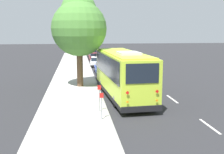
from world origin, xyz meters
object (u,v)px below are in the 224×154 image
object	(u,v)px
parked_sedan_white	(97,62)
parked_sedan_maroon	(94,57)
parked_sedan_blue	(103,69)
street_tree	(79,25)
parked_sedan_tan	(91,51)
sign_post_far	(99,98)
shuttle_bus	(122,72)
parked_sedan_black	(92,54)
sign_post_near	(102,106)

from	to	relation	value
parked_sedan_white	parked_sedan_maroon	distance (m)	6.94
parked_sedan_blue	parked_sedan_maroon	world-z (taller)	parked_sedan_blue
street_tree	parked_sedan_tan	bearing A→B (deg)	-4.59
sign_post_far	parked_sedan_blue	bearing A→B (deg)	-6.15
parked_sedan_maroon	parked_sedan_tan	size ratio (longest dim) A/B	0.99
shuttle_bus	parked_sedan_black	size ratio (longest dim) A/B	2.49
sign_post_near	sign_post_far	size ratio (longest dim) A/B	0.93
parked_sedan_tan	shuttle_bus	bearing A→B (deg)	179.08
parked_sedan_white	sign_post_far	size ratio (longest dim) A/B	2.84
parked_sedan_tan	sign_post_far	bearing A→B (deg)	176.08
shuttle_bus	parked_sedan_black	world-z (taller)	shuttle_bus
parked_sedan_white	parked_sedan_tan	world-z (taller)	parked_sedan_tan
shuttle_bus	parked_sedan_tan	world-z (taller)	shuttle_bus
parked_sedan_black	sign_post_near	size ratio (longest dim) A/B	2.77
street_tree	sign_post_far	world-z (taller)	street_tree
parked_sedan_black	sign_post_far	world-z (taller)	sign_post_far
parked_sedan_maroon	parked_sedan_black	xyz separation A→B (m)	(5.75, 0.03, 0.03)
parked_sedan_maroon	shuttle_bus	bearing A→B (deg)	179.28
parked_sedan_tan	sign_post_near	distance (m)	42.97
parked_sedan_blue	sign_post_near	distance (m)	17.39
sign_post_near	sign_post_far	xyz separation A→B (m)	(1.57, -0.00, 0.06)
parked_sedan_tan	sign_post_near	world-z (taller)	sign_post_near
shuttle_bus	street_tree	bearing A→B (deg)	34.63
parked_sedan_black	parked_sedan_tan	xyz separation A→B (m)	(5.71, -0.01, -0.00)
parked_sedan_blue	sign_post_near	xyz separation A→B (m)	(-17.31, 1.70, 0.34)
shuttle_bus	street_tree	world-z (taller)	street_tree
parked_sedan_tan	street_tree	size ratio (longest dim) A/B	0.54
parked_sedan_white	parked_sedan_black	size ratio (longest dim) A/B	1.11
parked_sedan_blue	parked_sedan_black	xyz separation A→B (m)	(19.93, 0.11, 0.02)
shuttle_bus	parked_sedan_tan	distance (m)	37.25
parked_sedan_maroon	sign_post_near	distance (m)	31.53
parked_sedan_blue	parked_sedan_white	distance (m)	7.24
shuttle_bus	sign_post_near	xyz separation A→B (m)	(-5.72, 2.11, -1.02)
sign_post_far	shuttle_bus	bearing A→B (deg)	-26.95
parked_sedan_blue	parked_sedan_black	distance (m)	19.93
parked_sedan_black	parked_sedan_tan	world-z (taller)	parked_sedan_black
parked_sedan_black	sign_post_far	bearing A→B (deg)	177.83
street_tree	parked_sedan_white	bearing A→B (deg)	-9.72
sign_post_near	shuttle_bus	bearing A→B (deg)	-20.25
parked_sedan_blue	sign_post_near	size ratio (longest dim) A/B	2.85
parked_sedan_white	sign_post_far	world-z (taller)	sign_post_far
parked_sedan_maroon	street_tree	world-z (taller)	street_tree
shuttle_bus	sign_post_near	world-z (taller)	shuttle_bus
parked_sedan_blue	street_tree	distance (m)	9.48
parked_sedan_blue	parked_sedan_maroon	distance (m)	14.17
shuttle_bus	street_tree	size ratio (longest dim) A/B	1.28
sign_post_near	parked_sedan_black	bearing A→B (deg)	-2.45
sign_post_far	parked_sedan_tan	bearing A→B (deg)	-2.22
parked_sedan_white	parked_sedan_maroon	size ratio (longest dim) A/B	1.07
street_tree	shuttle_bus	bearing A→B (deg)	-141.44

